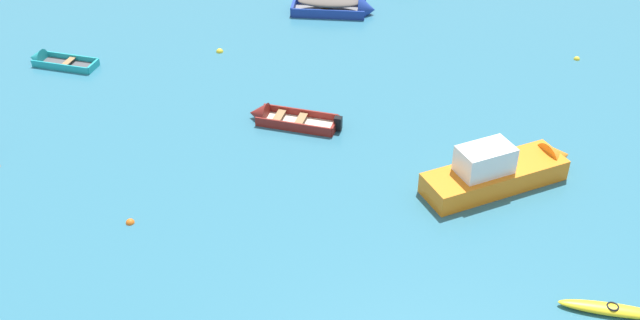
% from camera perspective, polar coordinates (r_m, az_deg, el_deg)
% --- Properties ---
extents(rowboat_deep_blue_cluster_inner, '(4.78, 2.63, 1.51)m').
position_cam_1_polar(rowboat_deep_blue_cluster_inner, '(41.70, 1.75, 11.57)').
color(rowboat_deep_blue_cluster_inner, gray).
rests_on(rowboat_deep_blue_cluster_inner, ground_plane).
extents(kayak_yellow_outer_left, '(3.18, 1.57, 0.30)m').
position_cam_1_polar(kayak_yellow_outer_left, '(24.96, 21.29, -10.53)').
color(kayak_yellow_outer_left, yellow).
rests_on(kayak_yellow_outer_left, ground_plane).
extents(rowboat_maroon_midfield_left, '(3.98, 2.58, 1.08)m').
position_cam_1_polar(rowboat_maroon_midfield_left, '(31.94, -3.25, 3.24)').
color(rowboat_maroon_midfield_left, beige).
rests_on(rowboat_maroon_midfield_left, ground_plane).
extents(motor_launch_orange_back_row_center, '(6.42, 3.16, 2.11)m').
position_cam_1_polar(motor_launch_orange_back_row_center, '(28.86, 13.80, -0.71)').
color(motor_launch_orange_back_row_center, orange).
rests_on(motor_launch_orange_back_row_center, ground_plane).
extents(rowboat_turquoise_near_camera, '(3.57, 2.32, 0.97)m').
position_cam_1_polar(rowboat_turquoise_near_camera, '(38.78, -19.90, 7.12)').
color(rowboat_turquoise_near_camera, '#4C4C51').
rests_on(rowboat_turquoise_near_camera, ground_plane).
extents(mooring_buoy_outer_edge, '(0.35, 0.35, 0.35)m').
position_cam_1_polar(mooring_buoy_outer_edge, '(37.98, -7.62, 8.14)').
color(mooring_buoy_outer_edge, yellow).
rests_on(mooring_buoy_outer_edge, ground_plane).
extents(mooring_buoy_between_boats_right, '(0.30, 0.30, 0.30)m').
position_cam_1_polar(mooring_buoy_between_boats_right, '(39.01, 18.91, 7.24)').
color(mooring_buoy_between_boats_right, yellow).
rests_on(mooring_buoy_between_boats_right, ground_plane).
extents(mooring_buoy_trailing, '(0.31, 0.31, 0.31)m').
position_cam_1_polar(mooring_buoy_trailing, '(27.37, -14.21, -4.65)').
color(mooring_buoy_trailing, orange).
rests_on(mooring_buoy_trailing, ground_plane).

